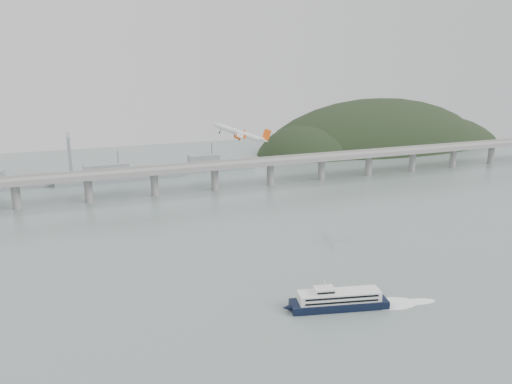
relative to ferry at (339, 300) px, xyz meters
name	(u,v)px	position (x,y,z in m)	size (l,w,h in m)	color
ground	(300,296)	(-11.22, 15.89, -3.61)	(900.00, 900.00, 0.00)	slate
bridge	(190,171)	(-12.37, 215.89, 14.04)	(800.00, 22.00, 23.90)	gray
headland	(385,161)	(273.95, 347.64, -22.95)	(365.00, 155.00, 156.00)	black
ferry	(339,300)	(0.00, 0.00, 0.00)	(69.74, 24.00, 13.31)	black
airliner	(241,134)	(-8.85, 100.93, 59.90)	(33.57, 31.43, 13.91)	silver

